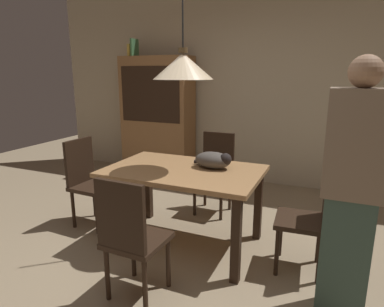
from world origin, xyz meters
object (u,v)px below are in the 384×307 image
(hutch_bookcase, at_px, (158,120))
(chair_far_back, at_px, (215,169))
(chair_left_side, at_px, (88,178))
(book_yellow_short, at_px, (132,50))
(book_green_slim, at_px, (135,48))
(cat_sleeping, at_px, (214,160))
(dining_table, at_px, (184,179))
(person_standing, at_px, (351,194))
(chair_right_side, at_px, (312,213))
(pendant_lamp, at_px, (183,66))
(chair_near_front, at_px, (131,235))

(hutch_bookcase, bearing_deg, chair_far_back, -37.14)
(chair_left_side, bearing_deg, book_yellow_short, 108.05)
(book_green_slim, bearing_deg, cat_sleeping, -41.96)
(chair_left_side, distance_m, book_green_slim, 2.44)
(dining_table, bearing_deg, person_standing, -17.95)
(chair_right_side, relative_size, book_green_slim, 3.58)
(chair_left_side, height_order, pendant_lamp, pendant_lamp)
(dining_table, distance_m, person_standing, 1.45)
(book_green_slim, bearing_deg, chair_left_side, -73.38)
(cat_sleeping, height_order, pendant_lamp, pendant_lamp)
(cat_sleeping, height_order, book_yellow_short, book_yellow_short)
(chair_left_side, height_order, hutch_bookcase, hutch_bookcase)
(chair_right_side, relative_size, pendant_lamp, 0.72)
(chair_near_front, distance_m, book_yellow_short, 3.55)
(cat_sleeping, xyz_separation_m, hutch_bookcase, (-1.55, 1.73, 0.06))
(chair_left_side, distance_m, book_yellow_short, 2.43)
(chair_far_back, xyz_separation_m, hutch_bookcase, (-1.31, 0.99, 0.38))
(person_standing, bearing_deg, chair_near_front, -162.28)
(book_yellow_short, bearing_deg, chair_far_back, -29.75)
(chair_near_front, xyz_separation_m, pendant_lamp, (0.00, 0.88, 1.15))
(chair_far_back, xyz_separation_m, book_yellow_short, (-1.74, 0.99, 1.43))
(cat_sleeping, relative_size, person_standing, 0.23)
(pendant_lamp, distance_m, book_green_slim, 2.54)
(dining_table, bearing_deg, chair_right_side, 0.26)
(hutch_bookcase, bearing_deg, pendant_lamp, -55.01)
(chair_far_back, bearing_deg, pendant_lamp, -90.07)
(chair_right_side, xyz_separation_m, hutch_bookcase, (-2.44, 1.87, 0.38))
(chair_far_back, height_order, book_yellow_short, book_yellow_short)
(dining_table, distance_m, book_green_slim, 2.85)
(dining_table, distance_m, book_yellow_short, 2.86)
(chair_near_front, relative_size, cat_sleeping, 2.38)
(pendant_lamp, bearing_deg, chair_far_back, 89.93)
(pendant_lamp, bearing_deg, cat_sleeping, 29.26)
(chair_near_front, distance_m, person_standing, 1.48)
(person_standing, bearing_deg, book_green_slim, 142.81)
(chair_right_side, bearing_deg, dining_table, -179.74)
(chair_right_side, relative_size, chair_far_back, 1.00)
(dining_table, height_order, chair_left_side, chair_left_side)
(cat_sleeping, bearing_deg, pendant_lamp, -150.74)
(chair_left_side, bearing_deg, chair_far_back, 37.77)
(dining_table, relative_size, book_green_slim, 5.38)
(chair_left_side, bearing_deg, book_green_slim, 106.62)
(chair_near_front, distance_m, book_green_slim, 3.54)
(hutch_bookcase, distance_m, book_green_slim, 1.15)
(dining_table, relative_size, chair_right_side, 1.51)
(dining_table, xyz_separation_m, person_standing, (1.36, -0.44, 0.22))
(chair_left_side, xyz_separation_m, pendant_lamp, (1.13, -0.00, 1.15))
(chair_far_back, xyz_separation_m, person_standing, (1.36, -1.32, 0.35))
(cat_sleeping, bearing_deg, chair_left_side, -174.45)
(chair_near_front, relative_size, chair_left_side, 1.00)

